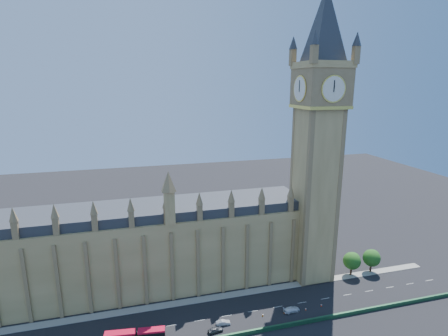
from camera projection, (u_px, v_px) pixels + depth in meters
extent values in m
plane|color=black|center=(213.00, 318.00, 100.12)|extent=(400.00, 400.00, 0.00)
cube|color=#987E4A|center=(121.00, 254.00, 111.51)|extent=(120.00, 20.00, 25.00)
cube|color=#2D3035|center=(118.00, 213.00, 108.24)|extent=(120.00, 18.00, 3.00)
cube|color=#987E4A|center=(314.00, 196.00, 116.11)|extent=(12.00, 12.00, 58.00)
cube|color=olive|center=(321.00, 89.00, 107.92)|extent=(14.00, 14.00, 12.00)
cylinder|color=silver|center=(334.00, 89.00, 101.21)|extent=(7.20, 0.30, 7.20)
cube|color=#987E4A|center=(322.00, 65.00, 106.29)|extent=(14.50, 14.50, 2.00)
cube|color=gray|center=(206.00, 299.00, 109.02)|extent=(160.00, 3.00, 0.16)
cylinder|color=#382619|center=(351.00, 270.00, 122.21)|extent=(0.70, 0.70, 4.00)
sphere|color=#134A16|center=(352.00, 261.00, 121.39)|extent=(6.00, 6.00, 6.00)
sphere|color=#134A16|center=(354.00, 259.00, 121.73)|extent=(4.38, 4.38, 4.38)
cylinder|color=#382619|center=(371.00, 267.00, 124.24)|extent=(0.70, 0.70, 4.00)
sphere|color=#134A16|center=(372.00, 258.00, 123.42)|extent=(6.00, 6.00, 6.00)
sphere|color=#134A16|center=(373.00, 256.00, 123.76)|extent=(4.38, 4.38, 4.38)
cube|color=red|center=(151.00, 334.00, 91.94)|extent=(7.28, 3.08, 2.65)
cube|color=black|center=(120.00, 336.00, 90.79)|extent=(8.21, 3.24, 1.01)
cube|color=black|center=(151.00, 333.00, 91.86)|extent=(7.34, 3.13, 1.01)
cylinder|color=black|center=(135.00, 336.00, 91.41)|extent=(0.99, 2.19, 2.12)
cylinder|color=black|center=(131.00, 336.00, 92.48)|extent=(0.91, 0.37, 0.88)
cylinder|color=black|center=(143.00, 335.00, 92.91)|extent=(0.91, 0.37, 0.88)
cylinder|color=black|center=(160.00, 333.00, 93.51)|extent=(0.91, 0.37, 0.88)
imported|color=#3D4044|center=(215.00, 330.00, 94.30)|extent=(4.35, 2.16, 1.43)
imported|color=#B2B5BA|center=(223.00, 323.00, 97.24)|extent=(4.04, 1.64, 1.31)
imported|color=white|center=(292.00, 310.00, 102.76)|extent=(5.10, 2.34, 1.45)
cube|color=black|center=(306.00, 310.00, 103.66)|extent=(0.39, 0.39, 0.04)
cone|color=#EC430C|center=(306.00, 309.00, 103.59)|extent=(0.42, 0.42, 0.67)
cylinder|color=white|center=(306.00, 309.00, 103.57)|extent=(0.33, 0.33, 0.12)
cube|color=black|center=(284.00, 313.00, 102.24)|extent=(0.56, 0.56, 0.04)
cone|color=#DB580B|center=(284.00, 312.00, 102.16)|extent=(0.61, 0.61, 0.77)
cylinder|color=white|center=(284.00, 312.00, 102.13)|extent=(0.38, 0.38, 0.13)
cube|color=black|center=(321.00, 306.00, 105.42)|extent=(0.45, 0.45, 0.04)
cone|color=red|center=(321.00, 305.00, 105.34)|extent=(0.49, 0.49, 0.75)
cylinder|color=white|center=(321.00, 305.00, 105.32)|extent=(0.36, 0.36, 0.13)
cube|color=black|center=(263.00, 316.00, 100.97)|extent=(0.53, 0.53, 0.04)
cone|color=orange|center=(263.00, 315.00, 100.88)|extent=(0.58, 0.58, 0.78)
cylinder|color=white|center=(263.00, 315.00, 100.85)|extent=(0.38, 0.38, 0.13)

